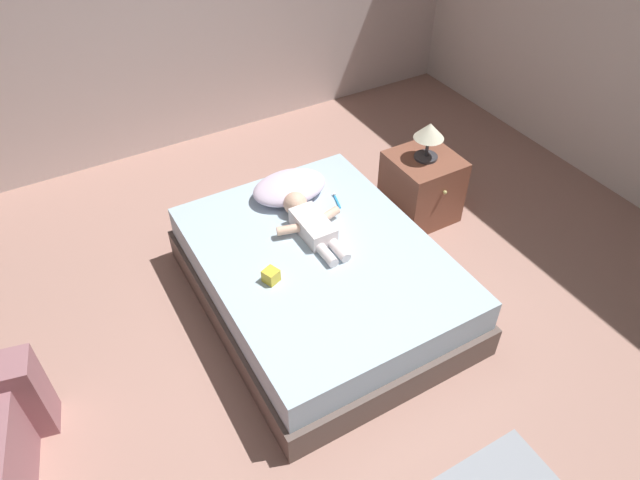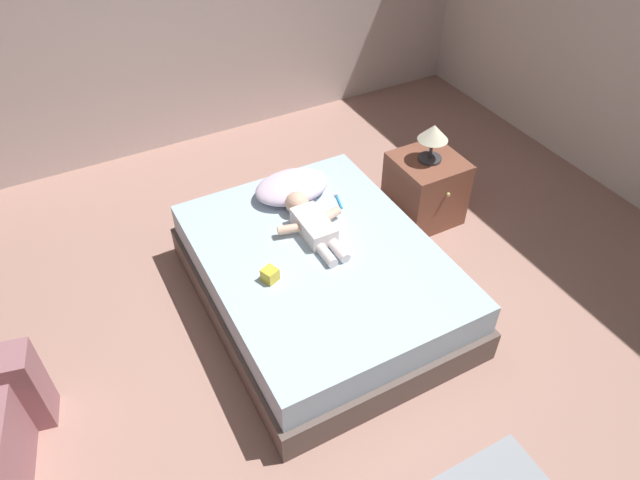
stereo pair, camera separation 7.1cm
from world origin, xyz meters
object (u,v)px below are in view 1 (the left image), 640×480
Objects in this scene: bed at (320,278)px; toothbrush at (337,200)px; baby at (309,222)px; lamp at (429,134)px; nightstand at (421,187)px; pillow at (290,187)px; toy_block at (271,276)px.

bed is 11.67× the size of toothbrush.
toothbrush is (0.35, 0.38, 0.23)m from bed.
toothbrush is (0.30, 0.16, -0.05)m from baby.
baby is 2.29× the size of lamp.
baby reaches higher than nightstand.
lamp is (1.00, -0.19, 0.21)m from pillow.
toothbrush is at bearing -40.98° from pillow.
nightstand is 1.84× the size of lamp.
lamp is (1.11, 0.40, 0.51)m from bed.
pillow is 1.05m from nightstand.
bed is 1.18m from nightstand.
pillow is 0.81m from toy_block.
baby is 1.25× the size of nightstand.
bed is 0.36m from baby.
toothbrush is 0.55× the size of lamp.
bed is 3.50× the size of pillow.
nightstand is (0.76, 0.02, -0.18)m from toothbrush.
pillow is at bearing 80.15° from bed.
toy_block reaches higher than toothbrush.
pillow is at bearing 139.02° from toothbrush.
lamp is at bearing 1.74° from toothbrush.
baby reaches higher than pillow.
lamp is at bearing 20.10° from bed.
pillow reaches higher than toothbrush.
bed is at bearing -99.85° from pillow.
pillow is at bearing 81.76° from baby.
bed is 0.67m from pillow.
toy_block is (-0.71, -0.45, 0.03)m from toothbrush.
toothbrush reaches higher than bed.
pillow is 0.80× the size of baby.
baby reaches higher than toy_block.
toy_block is at bearing -147.66° from toothbrush.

